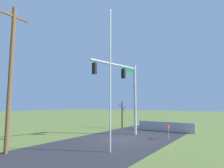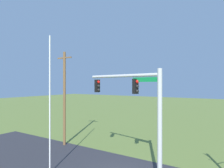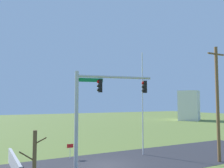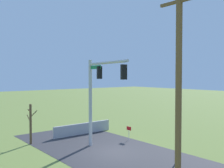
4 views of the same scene
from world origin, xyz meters
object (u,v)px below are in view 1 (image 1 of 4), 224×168
at_px(bare_tree, 122,114).
at_px(open_sign, 169,129).
at_px(signal_mast, 125,86).
at_px(utility_pole, 10,75).
at_px(flagpole, 110,78).

height_order(bare_tree, open_sign, bare_tree).
bearing_deg(bare_tree, signal_mast, -145.87).
relative_size(signal_mast, open_sign, 5.78).
relative_size(utility_pole, open_sign, 7.70).
bearing_deg(flagpole, bare_tree, 27.36).
height_order(flagpole, bare_tree, flagpole).
bearing_deg(flagpole, utility_pole, 127.34).
distance_m(flagpole, bare_tree, 12.40).
bearing_deg(bare_tree, utility_pole, -178.20).
height_order(flagpole, utility_pole, flagpole).
relative_size(bare_tree, open_sign, 2.76).
relative_size(flagpole, bare_tree, 2.82).
bearing_deg(bare_tree, open_sign, -120.74).
relative_size(utility_pole, bare_tree, 2.79).
xyz_separation_m(signal_mast, bare_tree, (4.97, 3.37, -3.09)).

